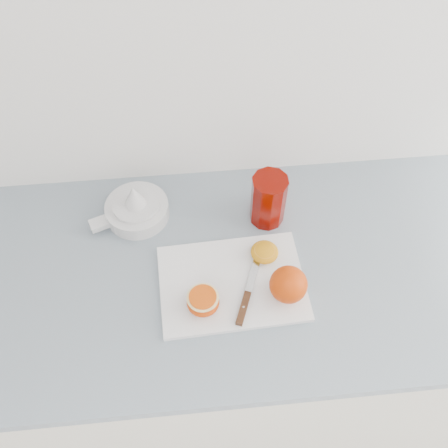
% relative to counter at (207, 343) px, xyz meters
% --- Properties ---
extents(counter, '(2.63, 0.64, 0.89)m').
position_rel_counter_xyz_m(counter, '(0.00, 0.00, 0.00)').
color(counter, white).
rests_on(counter, ground).
extents(cutting_board, '(0.34, 0.25, 0.01)m').
position_rel_counter_xyz_m(cutting_board, '(0.07, -0.05, 0.45)').
color(cutting_board, white).
rests_on(cutting_board, counter).
extents(whole_orange, '(0.08, 0.08, 0.08)m').
position_rel_counter_xyz_m(whole_orange, '(0.18, -0.09, 0.50)').
color(whole_orange, '#CE3C00').
rests_on(whole_orange, cutting_board).
extents(half_orange, '(0.07, 0.07, 0.04)m').
position_rel_counter_xyz_m(half_orange, '(-0.00, -0.10, 0.48)').
color(half_orange, '#CE3C00').
rests_on(half_orange, cutting_board).
extents(squeezed_shell, '(0.07, 0.07, 0.03)m').
position_rel_counter_xyz_m(squeezed_shell, '(0.15, 0.01, 0.47)').
color(squeezed_shell, '#C67D0E').
rests_on(squeezed_shell, cutting_board).
extents(paring_knife, '(0.08, 0.18, 0.01)m').
position_rel_counter_xyz_m(paring_knife, '(0.09, -0.11, 0.46)').
color(paring_knife, '#452714').
rests_on(paring_knife, cutting_board).
extents(citrus_juicer, '(0.20, 0.16, 0.11)m').
position_rel_counter_xyz_m(citrus_juicer, '(-0.15, 0.17, 0.47)').
color(citrus_juicer, white).
rests_on(citrus_juicer, counter).
extents(red_tumbler, '(0.09, 0.09, 0.14)m').
position_rel_counter_xyz_m(red_tumbler, '(0.17, 0.13, 0.51)').
color(red_tumbler, '#6F0700').
rests_on(red_tumbler, counter).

